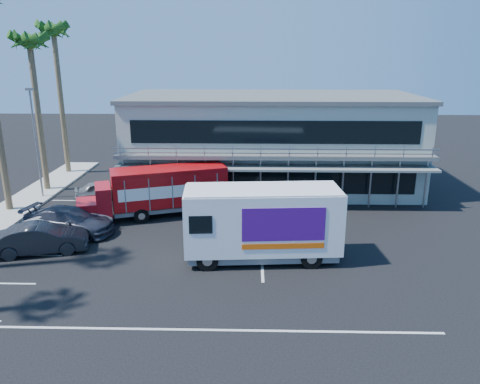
{
  "coord_description": "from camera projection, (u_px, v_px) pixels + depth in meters",
  "views": [
    {
      "loc": [
        1.41,
        -22.04,
        10.55
      ],
      "look_at": [
        0.73,
        5.28,
        2.3
      ],
      "focal_mm": 35.0,
      "sensor_mm": 36.0,
      "label": 1
    }
  ],
  "objects": [
    {
      "name": "ground",
      "position": [
        223.0,
        264.0,
        24.18
      ],
      "size": [
        120.0,
        120.0,
        0.0
      ],
      "primitive_type": "plane",
      "color": "black",
      "rests_on": "ground"
    },
    {
      "name": "white_van",
      "position": [
        262.0,
        222.0,
        24.15
      ],
      "size": [
        8.14,
        3.3,
        3.89
      ],
      "rotation": [
        0.0,
        0.0,
        0.07
      ],
      "color": "white",
      "rests_on": "ground"
    },
    {
      "name": "red_truck",
      "position": [
        160.0,
        190.0,
        30.77
      ],
      "size": [
        9.8,
        5.24,
        3.24
      ],
      "rotation": [
        0.0,
        0.0,
        0.34
      ],
      "color": "#9B0C13",
      "rests_on": "ground"
    },
    {
      "name": "parked_car_c",
      "position": [
        69.0,
        220.0,
        28.41
      ],
      "size": [
        5.52,
        3.35,
        1.43
      ],
      "primitive_type": "imported",
      "rotation": [
        0.0,
        0.0,
        1.77
      ],
      "color": "silver",
      "rests_on": "ground"
    },
    {
      "name": "light_pole_far",
      "position": [
        36.0,
        139.0,
        33.74
      ],
      "size": [
        0.5,
        0.25,
        8.09
      ],
      "color": "gray",
      "rests_on": "ground"
    },
    {
      "name": "palm_e",
      "position": [
        30.0,
        51.0,
        33.92
      ],
      "size": [
        2.8,
        2.8,
        12.25
      ],
      "color": "brown",
      "rests_on": "ground"
    },
    {
      "name": "building",
      "position": [
        271.0,
        141.0,
        37.35
      ],
      "size": [
        22.4,
        12.0,
        7.3
      ],
      "color": "#A0A496",
      "rests_on": "ground"
    },
    {
      "name": "parked_car_b",
      "position": [
        41.0,
        239.0,
        25.33
      ],
      "size": [
        5.17,
        2.92,
        1.61
      ],
      "primitive_type": "imported",
      "rotation": [
        0.0,
        0.0,
        1.83
      ],
      "color": "black",
      "rests_on": "ground"
    },
    {
      "name": "parked_car_d",
      "position": [
        69.0,
        221.0,
        28.0
      ],
      "size": [
        5.84,
        3.32,
        1.6
      ],
      "primitive_type": "imported",
      "rotation": [
        0.0,
        0.0,
        1.36
      ],
      "color": "#2A2C38",
      "rests_on": "ground"
    },
    {
      "name": "palm_f",
      "position": [
        54.0,
        40.0,
        38.93
      ],
      "size": [
        2.8,
        2.8,
        13.25
      ],
      "color": "brown",
      "rests_on": "ground"
    },
    {
      "name": "parked_car_e",
      "position": [
        104.0,
        190.0,
        34.54
      ],
      "size": [
        4.41,
        2.99,
        1.39
      ],
      "primitive_type": "imported",
      "rotation": [
        0.0,
        0.0,
        1.93
      ],
      "color": "slate",
      "rests_on": "ground"
    }
  ]
}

